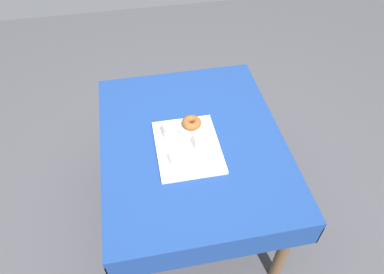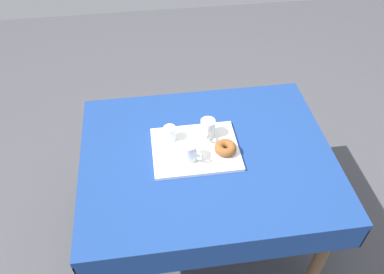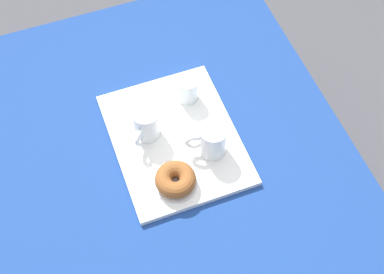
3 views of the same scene
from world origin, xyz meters
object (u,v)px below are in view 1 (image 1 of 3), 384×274
at_px(serving_tray, 188,147).
at_px(donut_plate_left, 192,126).
at_px(tea_mug_right, 202,144).
at_px(water_glass_near, 176,161).
at_px(sugar_donut_left, 192,123).
at_px(dining_table, 192,151).
at_px(tea_mug_left, 171,132).

xyz_separation_m(serving_tray, donut_plate_left, (-0.14, 0.05, 0.01)).
relative_size(tea_mug_right, donut_plate_left, 0.88).
xyz_separation_m(water_glass_near, sugar_donut_left, (-0.26, 0.13, -0.01)).
distance_m(dining_table, sugar_donut_left, 0.16).
bearing_deg(tea_mug_right, serving_tray, -120.00).
bearing_deg(donut_plate_left, tea_mug_left, -62.68).
bearing_deg(dining_table, tea_mug_left, -100.21).
relative_size(dining_table, sugar_donut_left, 11.52).
relative_size(serving_tray, donut_plate_left, 3.73).
distance_m(tea_mug_right, donut_plate_left, 0.18).
distance_m(tea_mug_left, water_glass_near, 0.19).
height_order(serving_tray, water_glass_near, water_glass_near).
xyz_separation_m(tea_mug_right, donut_plate_left, (-0.18, -0.02, -0.04)).
bearing_deg(sugar_donut_left, tea_mug_left, -62.68).
height_order(tea_mug_left, water_glass_near, tea_mug_left).
xyz_separation_m(dining_table, water_glass_near, (0.17, -0.11, 0.14)).
height_order(tea_mug_left, tea_mug_right, same).
bearing_deg(water_glass_near, tea_mug_left, 179.87).
bearing_deg(donut_plate_left, tea_mug_right, 6.81).
height_order(water_glass_near, donut_plate_left, water_glass_near).
relative_size(tea_mug_left, sugar_donut_left, 1.03).
bearing_deg(tea_mug_right, tea_mug_left, -127.40).
distance_m(dining_table, serving_tray, 0.12).
bearing_deg(dining_table, sugar_donut_left, 171.14).
xyz_separation_m(serving_tray, water_glass_near, (0.12, -0.08, 0.04)).
height_order(serving_tray, tea_mug_left, tea_mug_left).
xyz_separation_m(serving_tray, tea_mug_left, (-0.07, -0.08, 0.05)).
distance_m(dining_table, tea_mug_right, 0.18).
height_order(serving_tray, sugar_donut_left, sugar_donut_left).
height_order(tea_mug_left, sugar_donut_left, tea_mug_left).
bearing_deg(tea_mug_left, dining_table, 79.79).
height_order(serving_tray, donut_plate_left, donut_plate_left).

